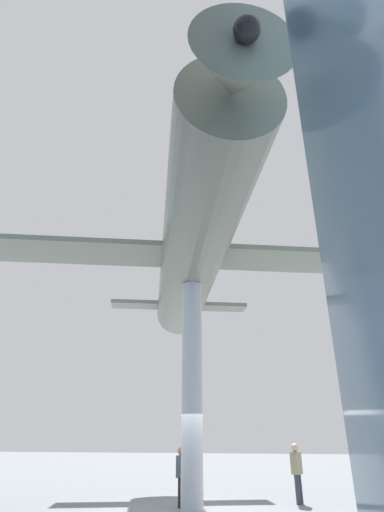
# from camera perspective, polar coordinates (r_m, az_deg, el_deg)

# --- Properties ---
(ground_plane) EXTENTS (80.00, 80.00, 0.00)m
(ground_plane) POSITION_cam_1_polar(r_m,az_deg,el_deg) (13.03, -0.00, -32.71)
(ground_plane) COLOR gray
(support_pylon_central) EXTENTS (0.64, 0.64, 6.64)m
(support_pylon_central) POSITION_cam_1_polar(r_m,az_deg,el_deg) (12.96, -0.00, -18.03)
(support_pylon_central) COLOR #B7B7BC
(support_pylon_central) RESTS_ON ground_plane
(suspended_airplane) EXTENTS (20.73, 16.22, 3.60)m
(suspended_airplane) POSITION_cam_1_polar(r_m,az_deg,el_deg) (13.92, 0.10, 0.46)
(suspended_airplane) COLOR slate
(suspended_airplane) RESTS_ON support_pylon_central
(visitor_person) EXTENTS (0.26, 0.42, 1.61)m
(visitor_person) POSITION_cam_1_polar(r_m,az_deg,el_deg) (13.61, -1.53, -28.47)
(visitor_person) COLOR #232328
(visitor_person) RESTS_ON ground_plane
(visitor_second) EXTENTS (0.37, 0.46, 1.68)m
(visitor_second) POSITION_cam_1_polar(r_m,az_deg,el_deg) (14.58, 14.74, -27.30)
(visitor_second) COLOR #383842
(visitor_second) RESTS_ON ground_plane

